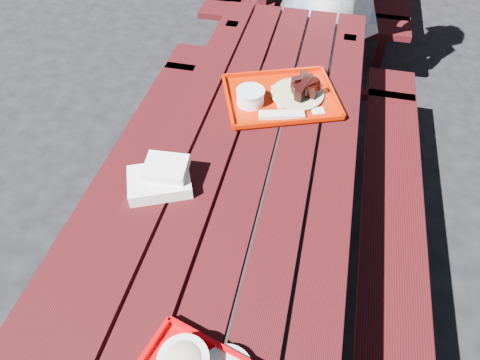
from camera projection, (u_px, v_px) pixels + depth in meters
The scene contains 4 objects.
ground at pixel (247, 270), 2.08m from camera, with size 60.00×60.00×0.00m, color black.
picnic_table_near at pixel (249, 197), 1.67m from camera, with size 1.41×2.40×0.75m.
far_tray at pixel (279, 96), 1.75m from camera, with size 0.54×0.48×0.08m.
white_cloth at pixel (161, 178), 1.43m from camera, with size 0.25×0.22×0.08m.
Camera 1 is at (0.21, -1.05, 1.84)m, focal length 32.00 mm.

